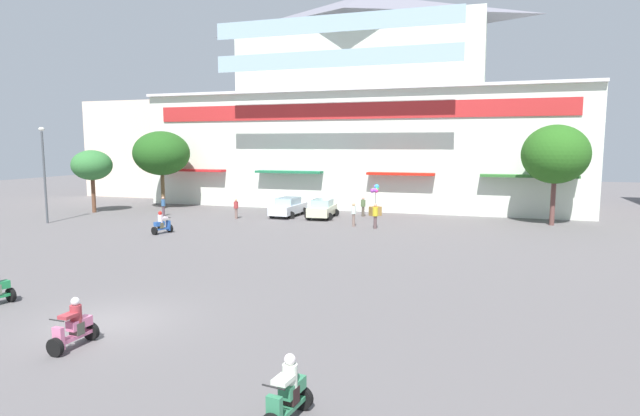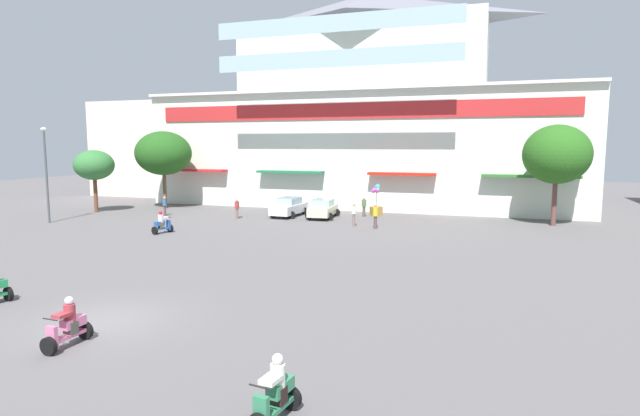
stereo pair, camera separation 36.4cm
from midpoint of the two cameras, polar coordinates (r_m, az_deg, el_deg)
ground_plane at (r=29.40m, az=-6.08°, el=-4.39°), size 128.00×128.00×0.00m
colonial_building at (r=50.48m, az=4.48°, el=9.95°), size 39.84×15.74×19.90m
flank_building_left at (r=65.50m, az=-18.58°, el=6.23°), size 9.06×11.02×10.57m
plaza_tree_0 at (r=48.11m, az=-24.17°, el=4.33°), size 3.29×3.38×5.35m
plaza_tree_1 at (r=40.40m, az=24.42°, el=5.43°), size 4.65×4.84×7.22m
plaza_tree_2 at (r=49.02m, az=-17.37°, el=5.80°), size 5.09×4.96×7.02m
parked_car_0 at (r=41.90m, az=-3.79°, el=0.12°), size 2.37×4.35×1.53m
parked_car_1 at (r=40.81m, az=0.00°, el=-0.07°), size 2.44×4.06×1.50m
scooter_rider_0 at (r=11.44m, az=-4.57°, el=-19.97°), size 0.71×1.50×1.48m
scooter_rider_1 at (r=35.28m, az=-17.42°, el=-1.74°), size 0.92×1.45×1.50m
scooter_rider_4 at (r=16.77m, az=-26.19°, el=-11.80°), size 0.57×1.47×1.46m
pedestrian_0 at (r=36.61m, az=3.47°, el=-0.54°), size 0.45×0.45×1.70m
pedestrian_1 at (r=41.80m, az=4.55°, el=0.27°), size 0.50×0.50×1.59m
pedestrian_2 at (r=43.94m, az=-17.21°, el=0.33°), size 0.45×0.45×1.59m
pedestrian_3 at (r=40.99m, az=-9.54°, el=0.05°), size 0.48×0.48×1.56m
pedestrian_4 at (r=35.82m, az=5.86°, el=-0.73°), size 0.53×0.53×1.74m
streetlamp_near at (r=43.03m, az=-28.49°, el=3.93°), size 0.40×0.40×7.07m
balloon_vendor_cart at (r=42.38m, az=5.90°, el=0.71°), size 1.07×1.05×2.59m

